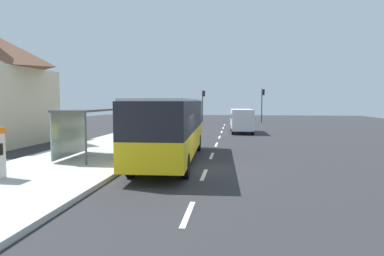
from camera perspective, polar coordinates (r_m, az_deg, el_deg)
name	(u,v)px	position (r m, az deg, el deg)	size (l,w,h in m)	color
ground_plane	(217,137)	(29.26, 4.14, -1.59)	(56.00, 92.00, 0.04)	#2D2D30
sidewalk_platform	(85,158)	(19.03, -17.56, -4.78)	(6.20, 30.00, 0.18)	beige
lane_stripe_seg_0	(188,214)	(9.65, -0.68, -14.19)	(0.16, 2.20, 0.01)	silver
lane_stripe_seg_1	(204,175)	(14.45, 2.03, -7.84)	(0.16, 2.20, 0.01)	silver
lane_stripe_seg_2	(212,156)	(19.34, 3.34, -4.67)	(0.16, 2.20, 0.01)	silver
lane_stripe_seg_3	(216,145)	(24.28, 4.12, -2.79)	(0.16, 2.20, 0.01)	silver
lane_stripe_seg_4	(219,137)	(29.25, 4.63, -1.54)	(0.16, 2.20, 0.01)	silver
lane_stripe_seg_5	(222,132)	(34.22, 4.99, -0.66)	(0.16, 2.20, 0.01)	silver
lane_stripe_seg_6	(223,128)	(39.20, 5.26, 0.01)	(0.16, 2.20, 0.01)	silver
lane_stripe_seg_7	(224,125)	(44.18, 5.47, 0.52)	(0.16, 2.20, 0.01)	silver
bus	(171,126)	(17.37, -3.55, 0.37)	(2.92, 11.09, 3.21)	yellow
white_van	(241,119)	(33.51, 8.30, 1.50)	(2.21, 5.28, 2.30)	silver
sedan_near	(240,118)	(47.04, 8.07, 1.70)	(1.98, 4.47, 1.52)	#B7B7BC
recycling_bin_orange	(119,150)	(17.33, -12.18, -3.68)	(0.52, 0.52, 0.95)	orange
recycling_bin_green	(123,148)	(17.98, -11.44, -3.37)	(0.52, 0.52, 0.95)	green
recycling_bin_yellow	(128,147)	(18.64, -10.76, -3.08)	(0.52, 0.52, 0.95)	yellow
traffic_light_near_side	(263,100)	(49.69, 11.76, 4.61)	(0.49, 0.28, 4.84)	#2D2D2D
traffic_light_far_side	(203,101)	(50.54, 1.89, 4.60)	(0.49, 0.28, 4.70)	#2D2D2D
bus_shelter	(80,121)	(18.44, -18.30, 1.19)	(1.80, 4.00, 2.50)	#4C4C51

